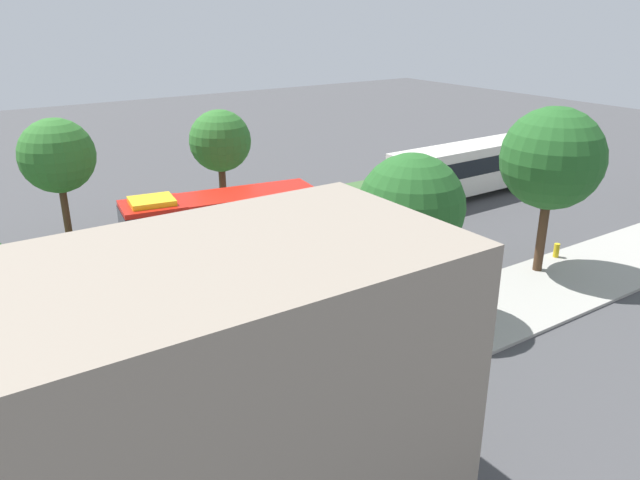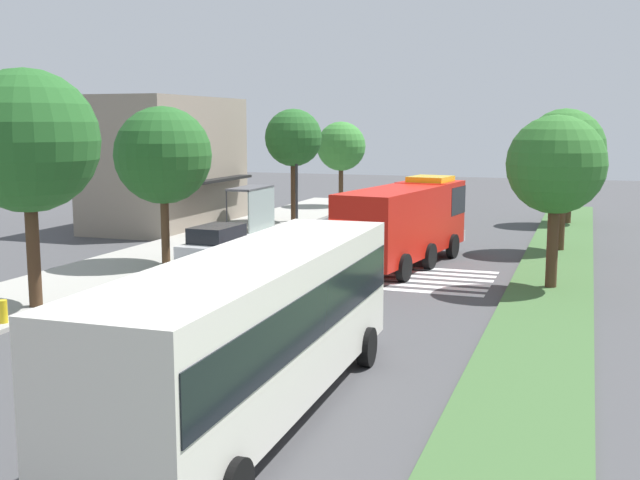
{
  "view_description": "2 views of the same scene",
  "coord_description": "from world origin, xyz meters",
  "px_view_note": "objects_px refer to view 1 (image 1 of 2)",
  "views": [
    {
      "loc": [
        15.28,
        24.07,
        11.87
      ],
      "look_at": [
        0.26,
        1.79,
        1.6
      ],
      "focal_mm": 34.41,
      "sensor_mm": 36.0,
      "label": 1
    },
    {
      "loc": [
        -28.63,
        -9.31,
        6.11
      ],
      "look_at": [
        0.95,
        0.98,
        1.36
      ],
      "focal_mm": 43.46,
      "sensor_mm": 36.0,
      "label": 2
    }
  ],
  "objects_px": {
    "transit_bus": "(465,167)",
    "sidewalk_tree_west": "(552,159)",
    "median_tree_far_west": "(220,141)",
    "sidewalk_tree_center": "(411,207)",
    "median_tree_west": "(57,156)",
    "bus_stop_shelter": "(155,360)",
    "fire_truck": "(215,224)",
    "parked_car_mid": "(359,283)",
    "fire_hydrant": "(556,250)",
    "bench_near_shelter": "(272,358)"
  },
  "relations": [
    {
      "from": "transit_bus",
      "to": "sidewalk_tree_west",
      "type": "distance_m",
      "value": 12.8
    },
    {
      "from": "median_tree_far_west",
      "to": "sidewalk_tree_west",
      "type": "bearing_deg",
      "value": 118.92
    },
    {
      "from": "sidewalk_tree_west",
      "to": "sidewalk_tree_center",
      "type": "relative_size",
      "value": 1.15
    },
    {
      "from": "sidewalk_tree_center",
      "to": "median_tree_far_west",
      "type": "height_order",
      "value": "sidewalk_tree_center"
    },
    {
      "from": "transit_bus",
      "to": "median_tree_west",
      "type": "xyz_separation_m",
      "value": [
        23.8,
        -5.17,
        2.82
      ]
    },
    {
      "from": "transit_bus",
      "to": "sidewalk_tree_west",
      "type": "xyz_separation_m",
      "value": [
        6.16,
        10.67,
        3.46
      ]
    },
    {
      "from": "bus_stop_shelter",
      "to": "sidewalk_tree_center",
      "type": "distance_m",
      "value": 10.82
    },
    {
      "from": "sidewalk_tree_west",
      "to": "fire_truck",
      "type": "bearing_deg",
      "value": -38.56
    },
    {
      "from": "transit_bus",
      "to": "parked_car_mid",
      "type": "bearing_deg",
      "value": -151.78
    },
    {
      "from": "bus_stop_shelter",
      "to": "fire_truck",
      "type": "bearing_deg",
      "value": -123.5
    },
    {
      "from": "fire_hydrant",
      "to": "median_tree_far_west",
      "type": "bearing_deg",
      "value": -54.75
    },
    {
      "from": "parked_car_mid",
      "to": "sidewalk_tree_west",
      "type": "bearing_deg",
      "value": 168.74
    },
    {
      "from": "transit_bus",
      "to": "bench_near_shelter",
      "type": "relative_size",
      "value": 7.26
    },
    {
      "from": "transit_bus",
      "to": "bus_stop_shelter",
      "type": "xyz_separation_m",
      "value": [
        24.91,
        11.06,
        -0.17
      ]
    },
    {
      "from": "fire_truck",
      "to": "transit_bus",
      "type": "xyz_separation_m",
      "value": [
        -18.27,
        -1.02,
        0.06
      ]
    },
    {
      "from": "parked_car_mid",
      "to": "transit_bus",
      "type": "xyz_separation_m",
      "value": [
        -15.14,
        -8.47,
        1.14
      ]
    },
    {
      "from": "median_tree_west",
      "to": "sidewalk_tree_west",
      "type": "bearing_deg",
      "value": 138.08
    },
    {
      "from": "parked_car_mid",
      "to": "fire_hydrant",
      "type": "distance_m",
      "value": 11.21
    },
    {
      "from": "parked_car_mid",
      "to": "sidewalk_tree_center",
      "type": "height_order",
      "value": "sidewalk_tree_center"
    },
    {
      "from": "sidewalk_tree_west",
      "to": "median_tree_west",
      "type": "height_order",
      "value": "sidewalk_tree_west"
    },
    {
      "from": "transit_bus",
      "to": "median_tree_west",
      "type": "relative_size",
      "value": 1.75
    },
    {
      "from": "bus_stop_shelter",
      "to": "sidewalk_tree_west",
      "type": "xyz_separation_m",
      "value": [
        -18.74,
        -0.39,
        3.63
      ]
    },
    {
      "from": "fire_truck",
      "to": "median_tree_west",
      "type": "xyz_separation_m",
      "value": [
        5.53,
        -6.19,
        2.88
      ]
    },
    {
      "from": "bus_stop_shelter",
      "to": "sidewalk_tree_center",
      "type": "bearing_deg",
      "value": -177.88
    },
    {
      "from": "bench_near_shelter",
      "to": "sidewalk_tree_center",
      "type": "bearing_deg",
      "value": -176.46
    },
    {
      "from": "median_tree_west",
      "to": "bus_stop_shelter",
      "type": "bearing_deg",
      "value": 86.09
    },
    {
      "from": "median_tree_far_west",
      "to": "fire_hydrant",
      "type": "xyz_separation_m",
      "value": [
        -10.84,
        15.34,
        -4.1
      ]
    },
    {
      "from": "transit_bus",
      "to": "median_tree_far_west",
      "type": "distance_m",
      "value": 15.98
    },
    {
      "from": "sidewalk_tree_center",
      "to": "transit_bus",
      "type": "bearing_deg",
      "value": -143.61
    },
    {
      "from": "transit_bus",
      "to": "bench_near_shelter",
      "type": "xyz_separation_m",
      "value": [
        20.91,
        11.07,
        -1.47
      ]
    },
    {
      "from": "fire_truck",
      "to": "sidewalk_tree_west",
      "type": "bearing_deg",
      "value": 150.02
    },
    {
      "from": "sidewalk_tree_center",
      "to": "fire_truck",
      "type": "bearing_deg",
      "value": -68.56
    },
    {
      "from": "sidewalk_tree_center",
      "to": "fire_hydrant",
      "type": "xyz_separation_m",
      "value": [
        -10.41,
        -0.5,
        -4.26
      ]
    },
    {
      "from": "bus_stop_shelter",
      "to": "median_tree_west",
      "type": "xyz_separation_m",
      "value": [
        -1.11,
        -16.22,
        3.0
      ]
    },
    {
      "from": "bench_near_shelter",
      "to": "sidewalk_tree_west",
      "type": "relative_size",
      "value": 0.21
    },
    {
      "from": "transit_bus",
      "to": "bus_stop_shelter",
      "type": "bearing_deg",
      "value": -157.07
    },
    {
      "from": "median_tree_far_west",
      "to": "fire_hydrant",
      "type": "bearing_deg",
      "value": 125.25
    },
    {
      "from": "fire_truck",
      "to": "bus_stop_shelter",
      "type": "xyz_separation_m",
      "value": [
        6.64,
        10.03,
        -0.12
      ]
    },
    {
      "from": "median_tree_west",
      "to": "fire_hydrant",
      "type": "distance_m",
      "value": 25.37
    },
    {
      "from": "sidewalk_tree_center",
      "to": "fire_hydrant",
      "type": "height_order",
      "value": "sidewalk_tree_center"
    },
    {
      "from": "sidewalk_tree_west",
      "to": "median_tree_far_west",
      "type": "distance_m",
      "value": 18.12
    },
    {
      "from": "fire_truck",
      "to": "sidewalk_tree_west",
      "type": "distance_m",
      "value": 15.87
    },
    {
      "from": "fire_truck",
      "to": "bench_near_shelter",
      "type": "xyz_separation_m",
      "value": [
        2.64,
        10.05,
        -1.41
      ]
    },
    {
      "from": "sidewalk_tree_center",
      "to": "median_tree_far_west",
      "type": "xyz_separation_m",
      "value": [
        0.44,
        -15.84,
        -0.15
      ]
    },
    {
      "from": "sidewalk_tree_west",
      "to": "median_tree_far_west",
      "type": "height_order",
      "value": "sidewalk_tree_west"
    },
    {
      "from": "parked_car_mid",
      "to": "median_tree_west",
      "type": "distance_m",
      "value": 16.63
    },
    {
      "from": "transit_bus",
      "to": "bus_stop_shelter",
      "type": "relative_size",
      "value": 3.32
    },
    {
      "from": "sidewalk_tree_west",
      "to": "transit_bus",
      "type": "bearing_deg",
      "value": -120.01
    },
    {
      "from": "median_tree_west",
      "to": "fire_hydrant",
      "type": "height_order",
      "value": "median_tree_west"
    },
    {
      "from": "median_tree_west",
      "to": "transit_bus",
      "type": "bearing_deg",
      "value": 167.75
    }
  ]
}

